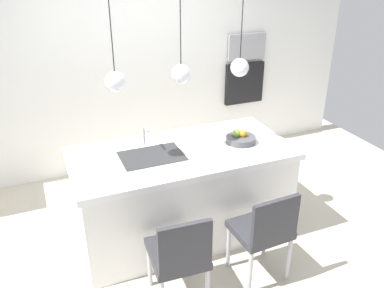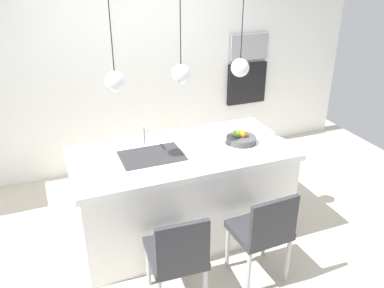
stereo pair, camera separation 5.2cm
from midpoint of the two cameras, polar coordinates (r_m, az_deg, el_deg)
floor at (r=4.20m, az=-0.93°, el=-12.10°), size 6.60×6.60×0.00m
back_wall at (r=5.07m, az=-7.76°, el=10.83°), size 6.00×0.10×2.60m
kitchen_island at (r=3.94m, az=-0.98°, el=-6.83°), size 2.03×0.98×0.91m
sink_basin at (r=3.64m, az=-5.27°, el=-1.73°), size 0.56×0.40×0.02m
faucet at (r=3.77m, az=-6.29°, el=1.65°), size 0.02×0.17×0.22m
fruit_bowl at (r=3.89m, az=7.24°, el=0.76°), size 0.29×0.29×0.13m
microwave at (r=5.53m, az=8.22°, el=13.41°), size 0.54×0.08×0.34m
oven at (r=5.65m, az=7.90°, el=8.46°), size 0.56×0.08×0.56m
chair_near at (r=3.17m, az=-1.58°, el=-15.20°), size 0.45×0.49×0.87m
chair_middle at (r=3.44m, az=10.42°, el=-11.82°), size 0.46×0.43×0.86m
pendant_light_left at (r=3.31m, az=-10.32°, el=8.74°), size 0.17×0.17×0.77m
pendant_light_center at (r=3.46m, az=-1.13°, el=9.85°), size 0.17×0.17×0.77m
pendant_light_right at (r=3.68m, az=7.18°, el=10.63°), size 0.17×0.17×0.77m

